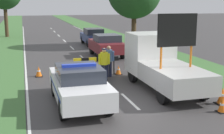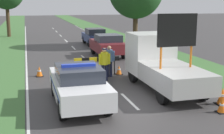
{
  "view_description": "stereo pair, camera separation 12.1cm",
  "coord_description": "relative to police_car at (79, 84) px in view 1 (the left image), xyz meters",
  "views": [
    {
      "loc": [
        -3.99,
        -11.12,
        3.96
      ],
      "look_at": [
        -0.29,
        1.87,
        1.1
      ],
      "focal_mm": 50.0,
      "sensor_mm": 36.0,
      "label": 1
    },
    {
      "loc": [
        -3.87,
        -11.15,
        3.96
      ],
      "look_at": [
        -0.29,
        1.87,
        1.1
      ],
      "focal_mm": 50.0,
      "sensor_mm": 36.0,
      "label": 2
    }
  ],
  "objects": [
    {
      "name": "ground_plane",
      "position": [
        2.04,
        -0.4,
        -0.82
      ],
      "size": [
        160.0,
        160.0,
        0.0
      ],
      "primitive_type": "plane",
      "color": "#3D3A3A"
    },
    {
      "name": "lane_markings",
      "position": [
        2.04,
        11.57,
        -0.81
      ],
      "size": [
        8.05,
        56.99,
        0.01
      ],
      "color": "silver",
      "rests_on": "ground"
    },
    {
      "name": "grass_verge_left",
      "position": [
        -3.94,
        19.6,
        -0.8
      ],
      "size": [
        3.8,
        120.0,
        0.03
      ],
      "color": "#427038",
      "rests_on": "ground"
    },
    {
      "name": "grass_verge_right",
      "position": [
        8.01,
        19.6,
        -0.8
      ],
      "size": [
        3.8,
        120.0,
        0.03
      ],
      "color": "#427038",
      "rests_on": "ground"
    },
    {
      "name": "police_car",
      "position": [
        0.0,
        0.0,
        0.0
      ],
      "size": [
        1.85,
        4.67,
        1.65
      ],
      "rotation": [
        0.0,
        0.0,
        0.09
      ],
      "color": "white",
      "rests_on": "ground"
    },
    {
      "name": "work_truck",
      "position": [
        4.08,
        1.49,
        0.36
      ],
      "size": [
        2.01,
        5.56,
        3.47
      ],
      "rotation": [
        0.0,
        0.0,
        3.12
      ],
      "color": "white",
      "rests_on": "ground"
    },
    {
      "name": "road_barrier",
      "position": [
        1.75,
        4.55,
        0.0
      ],
      "size": [
        2.47,
        0.08,
        1.0
      ],
      "rotation": [
        0.0,
        0.0,
        0.09
      ],
      "color": "black",
      "rests_on": "ground"
    },
    {
      "name": "police_officer",
      "position": [
        1.88,
        3.37,
        0.18
      ],
      "size": [
        0.6,
        0.38,
        1.68
      ],
      "rotation": [
        0.0,
        0.0,
        3.18
      ],
      "color": "#191E38",
      "rests_on": "ground"
    },
    {
      "name": "pedestrian_civilian",
      "position": [
        2.32,
        4.12,
        0.16
      ],
      "size": [
        0.6,
        0.38,
        1.67
      ],
      "rotation": [
        0.0,
        0.0,
        0.16
      ],
      "color": "#191E38",
      "rests_on": "ground"
    },
    {
      "name": "traffic_cone_near_police",
      "position": [
        2.97,
        4.47,
        -0.56
      ],
      "size": [
        0.37,
        0.37,
        0.51
      ],
      "color": "black",
      "rests_on": "ground"
    },
    {
      "name": "traffic_cone_centre_front",
      "position": [
        -1.27,
        5.16,
        -0.54
      ],
      "size": [
        0.39,
        0.39,
        0.55
      ],
      "color": "black",
      "rests_on": "ground"
    },
    {
      "name": "traffic_cone_near_truck",
      "position": [
        1.45,
        4.19,
        -0.56
      ],
      "size": [
        0.36,
        0.36,
        0.51
      ],
      "color": "black",
      "rests_on": "ground"
    },
    {
      "name": "traffic_cone_behind_barrier",
      "position": [
        5.42,
        -1.47,
        -0.49
      ],
      "size": [
        0.48,
        0.48,
        0.66
      ],
      "color": "black",
      "rests_on": "ground"
    },
    {
      "name": "traffic_cone_lane_edge",
      "position": [
        4.85,
        -2.27,
        -0.56
      ],
      "size": [
        0.37,
        0.37,
        0.51
      ],
      "color": "black",
      "rests_on": "ground"
    },
    {
      "name": "queued_car_wagon_maroon",
      "position": [
        3.85,
        10.23,
        0.03
      ],
      "size": [
        1.92,
        4.0,
        1.6
      ],
      "rotation": [
        0.0,
        0.0,
        3.14
      ],
      "color": "maroon",
      "rests_on": "ground"
    },
    {
      "name": "queued_car_hatch_blue",
      "position": [
        4.25,
        16.53,
        -0.04
      ],
      "size": [
        1.73,
        4.28,
        1.51
      ],
      "rotation": [
        0.0,
        0.0,
        3.14
      ],
      "color": "navy",
      "rests_on": "ground"
    }
  ]
}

